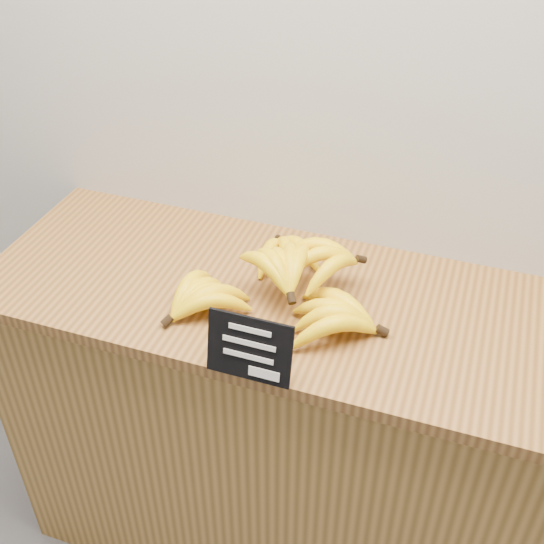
# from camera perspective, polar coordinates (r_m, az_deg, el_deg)

# --- Properties ---
(counter) EXTENTS (1.34, 0.50, 0.90)m
(counter) POSITION_cam_1_polar(r_m,az_deg,el_deg) (1.85, 0.52, -13.30)
(counter) COLOR #A37734
(counter) RESTS_ON ground
(counter_top) EXTENTS (1.35, 0.54, 0.03)m
(counter_top) POSITION_cam_1_polar(r_m,az_deg,el_deg) (1.52, 0.62, -2.08)
(counter_top) COLOR olive
(counter_top) RESTS_ON counter
(chalkboard_sign) EXTENTS (0.17, 0.03, 0.13)m
(chalkboard_sign) POSITION_cam_1_polar(r_m,az_deg,el_deg) (1.28, -1.92, -6.44)
(chalkboard_sign) COLOR black
(chalkboard_sign) RESTS_ON counter_top
(banana_pile) EXTENTS (0.51, 0.40, 0.12)m
(banana_pile) POSITION_cam_1_polar(r_m,az_deg,el_deg) (1.46, 0.86, -0.86)
(banana_pile) COLOR yellow
(banana_pile) RESTS_ON counter_top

